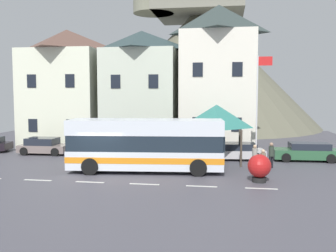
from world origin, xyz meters
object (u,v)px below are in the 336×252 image
(parked_car_00, at_px, (44,146))
(pedestrian_01, at_px, (212,154))
(hilltop_castle, at_px, (199,62))
(pedestrian_02, at_px, (255,156))
(pedestrian_00, at_px, (271,153))
(parked_car_04, at_px, (112,146))
(parked_car_03, at_px, (307,152))
(townhouse_02, at_px, (218,78))
(bus_shelter, at_px, (217,116))
(townhouse_01, at_px, (142,90))
(townhouse_00, at_px, (68,88))
(parked_car_02, at_px, (236,151))
(pedestrian_03, at_px, (263,159))
(flagpole, at_px, (258,103))
(harbour_buoy, at_px, (259,167))
(transit_bus, at_px, (146,145))
(public_bench, at_px, (185,150))

(parked_car_00, height_order, pedestrian_01, pedestrian_01)
(hilltop_castle, xyz_separation_m, pedestrian_02, (5.92, -31.37, -8.44))
(hilltop_castle, xyz_separation_m, pedestrian_00, (6.99, -30.73, -8.32))
(parked_car_04, bearing_deg, parked_car_03, 173.88)
(townhouse_02, xyz_separation_m, bus_shelter, (0.08, -6.55, -2.94))
(townhouse_01, bearing_deg, pedestrian_00, -37.91)
(hilltop_castle, height_order, parked_car_03, hilltop_castle)
(townhouse_00, bearing_deg, hilltop_castle, 64.58)
(townhouse_01, xyz_separation_m, parked_car_03, (13.04, -4.82, -4.45))
(townhouse_00, xyz_separation_m, parked_car_00, (0.37, -5.61, -4.66))
(townhouse_01, relative_size, parked_car_02, 2.35)
(parked_car_02, xyz_separation_m, pedestrian_03, (1.50, -4.53, 0.22))
(hilltop_castle, distance_m, pedestrian_01, 32.00)
(townhouse_00, xyz_separation_m, flagpole, (16.57, -8.64, -1.16))
(bus_shelter, bearing_deg, parked_car_02, 39.57)
(pedestrian_03, bearing_deg, harbour_buoy, -99.52)
(parked_car_02, xyz_separation_m, pedestrian_00, (2.15, -2.91, 0.37))
(pedestrian_02, distance_m, pedestrian_03, 1.07)
(transit_bus, xyz_separation_m, bus_shelter, (4.13, 3.97, 1.57))
(hilltop_castle, distance_m, bus_shelter, 29.81)
(parked_car_00, relative_size, pedestrian_01, 2.68)
(bus_shelter, xyz_separation_m, parked_car_03, (6.33, 1.40, -2.54))
(public_bench, bearing_deg, bus_shelter, -38.21)
(public_bench, bearing_deg, pedestrian_00, -31.55)
(parked_car_02, bearing_deg, parked_car_04, -10.57)
(transit_bus, distance_m, parked_car_00, 10.86)
(townhouse_01, height_order, parked_car_04, townhouse_01)
(hilltop_castle, height_order, pedestrian_02, hilltop_castle)
(parked_car_03, bearing_deg, pedestrian_03, 52.57)
(parked_car_00, bearing_deg, public_bench, 1.32)
(bus_shelter, height_order, parked_car_04, bus_shelter)
(pedestrian_00, relative_size, pedestrian_01, 1.15)
(pedestrian_03, bearing_deg, townhouse_00, 148.30)
(pedestrian_02, xyz_separation_m, public_bench, (-4.83, 4.26, -0.38))
(pedestrian_01, distance_m, pedestrian_02, 2.76)
(parked_car_00, xyz_separation_m, parked_car_04, (5.41, 0.41, 0.03))
(pedestrian_01, bearing_deg, hilltop_castle, 96.03)
(public_bench, bearing_deg, harbour_buoy, -57.75)
(parked_car_03, relative_size, pedestrian_02, 2.90)
(parked_car_03, bearing_deg, bus_shelter, 10.76)
(bus_shelter, relative_size, pedestrian_00, 2.42)
(flagpole, bearing_deg, hilltop_castle, 101.30)
(transit_bus, xyz_separation_m, parked_car_04, (-3.99, 5.75, -0.94))
(townhouse_00, relative_size, parked_car_03, 2.32)
(parked_car_00, distance_m, parked_car_02, 14.92)
(public_bench, bearing_deg, townhouse_00, 156.05)
(townhouse_00, distance_m, hilltop_castle, 24.67)
(public_bench, height_order, flagpole, flagpole)
(townhouse_02, xyz_separation_m, parked_car_00, (-13.45, -5.18, -5.48))
(parked_car_00, height_order, pedestrian_03, pedestrian_03)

